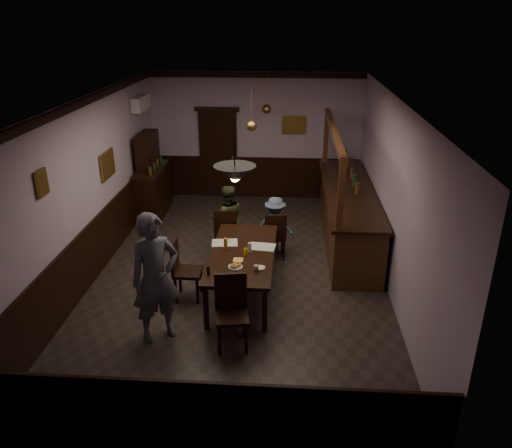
# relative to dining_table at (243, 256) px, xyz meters

# --- Properties ---
(room) EXTENTS (5.01, 8.01, 3.01)m
(room) POSITION_rel_dining_table_xyz_m (-0.12, 0.66, 0.81)
(room) COLOR #2D2621
(room) RESTS_ON ground
(dining_table) EXTENTS (1.02, 2.21, 0.75)m
(dining_table) POSITION_rel_dining_table_xyz_m (0.00, 0.00, 0.00)
(dining_table) COLOR black
(dining_table) RESTS_ON ground
(chair_far_left) EXTENTS (0.46, 0.46, 0.97)m
(chair_far_left) POSITION_rel_dining_table_xyz_m (-0.43, 1.27, -0.15)
(chair_far_left) COLOR black
(chair_far_left) RESTS_ON ground
(chair_far_right) EXTENTS (0.44, 0.44, 0.91)m
(chair_far_right) POSITION_rel_dining_table_xyz_m (0.47, 1.27, -0.18)
(chair_far_right) COLOR black
(chair_far_right) RESTS_ON ground
(chair_near) EXTENTS (0.51, 0.51, 1.02)m
(chair_near) POSITION_rel_dining_table_xyz_m (-0.03, -1.32, -0.13)
(chair_near) COLOR black
(chair_near) RESTS_ON ground
(chair_side) EXTENTS (0.43, 0.43, 0.99)m
(chair_side) POSITION_rel_dining_table_xyz_m (-0.93, -0.19, -0.14)
(chair_side) COLOR black
(chair_side) RESTS_ON ground
(person_standing) EXTENTS (0.81, 0.75, 1.86)m
(person_standing) POSITION_rel_dining_table_xyz_m (-1.06, -1.24, 0.25)
(person_standing) COLOR #585965
(person_standing) RESTS_ON ground
(person_seated_left) EXTENTS (0.74, 0.64, 1.31)m
(person_seated_left) POSITION_rel_dining_table_xyz_m (-0.43, 1.55, -0.03)
(person_seated_left) COLOR #3C4227
(person_seated_left) RESTS_ON ground
(person_seated_right) EXTENTS (0.81, 0.60, 1.11)m
(person_seated_right) POSITION_rel_dining_table_xyz_m (0.47, 1.55, -0.13)
(person_seated_right) COLOR slate
(person_seated_right) RESTS_ON ground
(newspaper_left) EXTENTS (0.46, 0.35, 0.01)m
(newspaper_left) POSITION_rel_dining_table_xyz_m (-0.32, 0.30, 0.07)
(newspaper_left) COLOR silver
(newspaper_left) RESTS_ON dining_table
(newspaper_right) EXTENTS (0.45, 0.35, 0.01)m
(newspaper_right) POSITION_rel_dining_table_xyz_m (0.30, 0.20, 0.07)
(newspaper_right) COLOR silver
(newspaper_right) RESTS_ON dining_table
(napkin) EXTENTS (0.15, 0.15, 0.00)m
(napkin) POSITION_rel_dining_table_xyz_m (-0.04, -0.28, 0.07)
(napkin) COLOR #EFBD58
(napkin) RESTS_ON dining_table
(saucer) EXTENTS (0.15, 0.15, 0.01)m
(saucer) POSITION_rel_dining_table_xyz_m (0.31, -0.52, 0.07)
(saucer) COLOR white
(saucer) RESTS_ON dining_table
(coffee_cup) EXTENTS (0.08, 0.08, 0.07)m
(coffee_cup) POSITION_rel_dining_table_xyz_m (0.26, -0.60, 0.11)
(coffee_cup) COLOR white
(coffee_cup) RESTS_ON saucer
(pastry_plate) EXTENTS (0.22, 0.22, 0.01)m
(pastry_plate) POSITION_rel_dining_table_xyz_m (-0.06, -0.52, 0.07)
(pastry_plate) COLOR white
(pastry_plate) RESTS_ON dining_table
(pastry_ring_a) EXTENTS (0.13, 0.13, 0.04)m
(pastry_ring_a) POSITION_rel_dining_table_xyz_m (-0.07, -0.54, 0.10)
(pastry_ring_a) COLOR #C68C47
(pastry_ring_a) RESTS_ON pastry_plate
(pastry_ring_b) EXTENTS (0.13, 0.13, 0.04)m
(pastry_ring_b) POSITION_rel_dining_table_xyz_m (-0.04, -0.50, 0.10)
(pastry_ring_b) COLOR #C68C47
(pastry_ring_b) RESTS_ON pastry_plate
(soda_can) EXTENTS (0.07, 0.07, 0.12)m
(soda_can) POSITION_rel_dining_table_xyz_m (0.06, -0.12, 0.12)
(soda_can) COLOR yellow
(soda_can) RESTS_ON dining_table
(beer_glass) EXTENTS (0.06, 0.06, 0.20)m
(beer_glass) POSITION_rel_dining_table_xyz_m (-0.27, 0.06, 0.16)
(beer_glass) COLOR #BF721E
(beer_glass) RESTS_ON dining_table
(water_glass) EXTENTS (0.06, 0.06, 0.15)m
(water_glass) POSITION_rel_dining_table_xyz_m (0.11, 0.02, 0.14)
(water_glass) COLOR silver
(water_glass) RESTS_ON dining_table
(pepper_mill) EXTENTS (0.04, 0.04, 0.14)m
(pepper_mill) POSITION_rel_dining_table_xyz_m (-0.42, -0.77, 0.13)
(pepper_mill) COLOR black
(pepper_mill) RESTS_ON dining_table
(sideboard) EXTENTS (0.50, 1.41, 1.86)m
(sideboard) POSITION_rel_dining_table_xyz_m (-2.33, 3.30, 0.06)
(sideboard) COLOR black
(sideboard) RESTS_ON ground
(bar_counter) EXTENTS (0.95, 4.08, 2.29)m
(bar_counter) POSITION_rel_dining_table_xyz_m (1.87, 2.17, -0.10)
(bar_counter) COLOR #431F11
(bar_counter) RESTS_ON ground
(door_back) EXTENTS (0.90, 0.06, 2.10)m
(door_back) POSITION_rel_dining_table_xyz_m (-1.02, 4.61, 0.36)
(door_back) COLOR black
(door_back) RESTS_ON ground
(ac_unit) EXTENTS (0.20, 0.85, 0.30)m
(ac_unit) POSITION_rel_dining_table_xyz_m (-2.50, 3.56, 1.76)
(ac_unit) COLOR white
(ac_unit) RESTS_ON ground
(picture_left_small) EXTENTS (0.04, 0.28, 0.36)m
(picture_left_small) POSITION_rel_dining_table_xyz_m (-2.58, -0.94, 1.46)
(picture_left_small) COLOR olive
(picture_left_small) RESTS_ON ground
(picture_left_large) EXTENTS (0.04, 0.62, 0.48)m
(picture_left_large) POSITION_rel_dining_table_xyz_m (-2.58, 1.46, 1.01)
(picture_left_large) COLOR olive
(picture_left_large) RESTS_ON ground
(picture_back) EXTENTS (0.55, 0.04, 0.42)m
(picture_back) POSITION_rel_dining_table_xyz_m (0.78, 4.62, 1.11)
(picture_back) COLOR olive
(picture_back) RESTS_ON ground
(pendant_iron) EXTENTS (0.56, 0.56, 0.82)m
(pendant_iron) POSITION_rel_dining_table_xyz_m (-0.01, -0.80, 1.60)
(pendant_iron) COLOR black
(pendant_iron) RESTS_ON ground
(pendant_brass_mid) EXTENTS (0.20, 0.20, 0.81)m
(pendant_brass_mid) POSITION_rel_dining_table_xyz_m (-0.02, 2.15, 1.61)
(pendant_brass_mid) COLOR #BF8C3F
(pendant_brass_mid) RESTS_ON ground
(pendant_brass_far) EXTENTS (0.20, 0.20, 0.81)m
(pendant_brass_far) POSITION_rel_dining_table_xyz_m (0.18, 3.86, 1.61)
(pendant_brass_far) COLOR #BF8C3F
(pendant_brass_far) RESTS_ON ground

